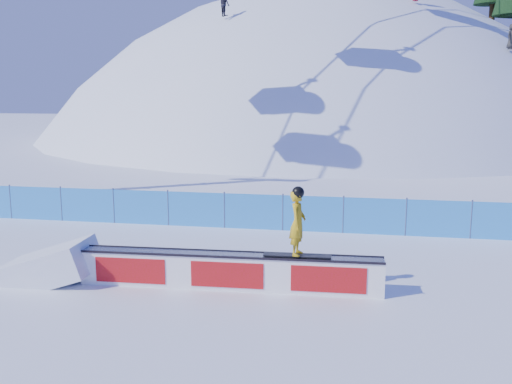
# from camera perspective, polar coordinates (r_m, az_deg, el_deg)

# --- Properties ---
(ground) EXTENTS (160.00, 160.00, 0.00)m
(ground) POSITION_cam_1_polar(r_m,az_deg,el_deg) (15.12, -3.37, -7.84)
(ground) COLOR white
(ground) RESTS_ON ground
(snow_hill) EXTENTS (64.00, 64.00, 64.00)m
(snow_hill) POSITION_cam_1_polar(r_m,az_deg,el_deg) (60.49, 6.30, -11.66)
(snow_hill) COLOR white
(snow_hill) RESTS_ON ground
(safety_fence) EXTENTS (22.05, 0.05, 1.30)m
(safety_fence) POSITION_cam_1_polar(r_m,az_deg,el_deg) (19.21, -0.27, -1.98)
(safety_fence) COLOR #2F90E8
(safety_fence) RESTS_ON ground
(rail_box) EXTENTS (7.28, 0.79, 0.87)m
(rail_box) POSITION_cam_1_polar(r_m,az_deg,el_deg) (13.71, -2.74, -7.90)
(rail_box) COLOR white
(rail_box) RESTS_ON ground
(snow_ramp) EXTENTS (2.37, 1.54, 1.44)m
(snow_ramp) POSITION_cam_1_polar(r_m,az_deg,el_deg) (15.31, -19.85, -8.23)
(snow_ramp) COLOR white
(snow_ramp) RESTS_ON ground
(snowboarder) EXTENTS (1.58, 0.59, 1.64)m
(snowboarder) POSITION_cam_1_polar(r_m,az_deg,el_deg) (13.17, 4.19, -3.02)
(snowboarder) COLOR black
(snowboarder) RESTS_ON rail_box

